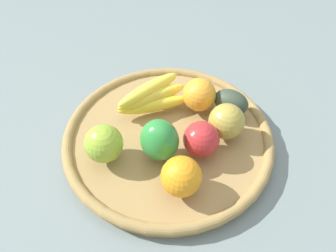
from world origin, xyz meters
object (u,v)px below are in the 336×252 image
object	(u,v)px
apple_0	(104,144)
orange_0	(181,176)
banana_bunch	(151,97)
apple_2	(226,121)
orange_1	(199,95)
bell_pepper	(159,140)
apple_1	(201,139)
avocado	(231,102)

from	to	relation	value
apple_0	orange_0	bearing A→B (deg)	174.04
banana_bunch	apple_2	xyz separation A→B (m)	(-0.18, 0.02, 0.01)
orange_1	orange_0	bearing A→B (deg)	98.74
orange_1	orange_0	xyz separation A→B (m)	(-0.03, 0.22, 0.00)
banana_bunch	apple_0	xyz separation A→B (m)	(0.03, 0.17, 0.01)
bell_pepper	orange_1	xyz separation A→B (m)	(-0.03, -0.16, -0.01)
apple_1	apple_0	xyz separation A→B (m)	(0.18, 0.08, 0.00)
banana_bunch	bell_pepper	bearing A→B (deg)	119.41
apple_2	orange_0	world-z (taller)	same
banana_bunch	apple_2	bearing A→B (deg)	173.69
banana_bunch	bell_pepper	world-z (taller)	bell_pepper
apple_1	avocado	distance (m)	0.14
orange_1	apple_2	bearing A→B (deg)	142.85
avocado	orange_1	bearing A→B (deg)	10.61
bell_pepper	avocado	world-z (taller)	bell_pepper
banana_bunch	apple_1	size ratio (longest dim) A/B	2.19
banana_bunch	apple_2	distance (m)	0.18
apple_0	orange_0	xyz separation A→B (m)	(-0.17, 0.02, -0.00)
avocado	orange_0	size ratio (longest dim) A/B	1.06
banana_bunch	bell_pepper	distance (m)	0.14
banana_bunch	apple_0	world-z (taller)	apple_0
banana_bunch	orange_0	bearing A→B (deg)	126.62
banana_bunch	orange_1	size ratio (longest dim) A/B	2.13
apple_1	bell_pepper	bearing A→B (deg)	27.07
bell_pepper	apple_0	xyz separation A→B (m)	(0.10, 0.04, -0.01)
apple_2	orange_0	distance (m)	0.17
banana_bunch	avocado	distance (m)	0.18
orange_1	apple_0	bearing A→B (deg)	56.63
apple_2	avocado	xyz separation A→B (m)	(0.01, -0.07, -0.01)
banana_bunch	avocado	size ratio (longest dim) A/B	1.99
bell_pepper	apple_1	xyz separation A→B (m)	(-0.08, -0.04, -0.01)
apple_1	orange_1	bearing A→B (deg)	-71.10
banana_bunch	orange_0	world-z (taller)	orange_0
banana_bunch	orange_1	xyz separation A→B (m)	(-0.10, -0.04, 0.01)
bell_pepper	apple_1	size ratio (longest dim) A/B	1.24
apple_1	apple_2	size ratio (longest dim) A/B	0.96
bell_pepper	orange_1	distance (m)	0.17
orange_0	bell_pepper	bearing A→B (deg)	-42.04
banana_bunch	apple_2	world-z (taller)	apple_2
bell_pepper	orange_1	bearing A→B (deg)	90.70
apple_2	avocado	bearing A→B (deg)	-85.09
bell_pepper	apple_0	world-z (taller)	bell_pepper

